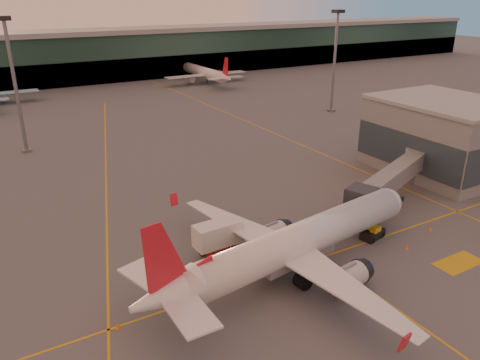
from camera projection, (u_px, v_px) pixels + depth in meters
ground at (316, 291)px, 49.50m from camera, size 600.00×600.00×0.00m
taxi_markings at (122, 174)px, 81.76m from camera, size 100.12×173.00×0.01m
terminal at (55, 58)px, 159.96m from camera, size 400.00×20.00×17.60m
gate_building at (443, 136)px, 81.16m from camera, size 18.40×22.40×12.60m
mast_west_near at (14, 76)px, 87.56m from camera, size 2.40×2.40×25.60m
mast_east_near at (335, 54)px, 119.43m from camera, size 2.40×2.40×25.60m
main_airplane at (293, 245)px, 51.13m from camera, size 38.31×34.68×11.58m
jet_bridge at (396, 176)px, 69.80m from camera, size 24.38×11.88×5.77m
catering_truck at (218, 238)px, 55.14m from camera, size 5.84×2.79×4.45m
pushback_tug at (373, 233)px, 60.03m from camera, size 3.59×2.41×1.70m
cone_nose at (430, 229)px, 62.13m from camera, size 0.42×0.42×0.54m
cone_tail at (117, 326)px, 43.89m from camera, size 0.49×0.49×0.62m
cone_wing_left at (217, 215)px, 66.03m from camera, size 0.45×0.45×0.57m
cone_fwd at (407, 247)px, 57.58m from camera, size 0.46×0.46×0.58m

